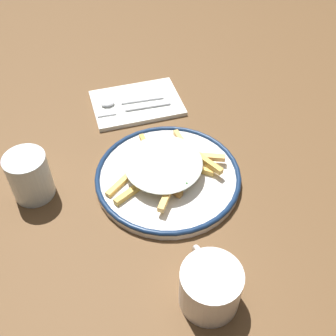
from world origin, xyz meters
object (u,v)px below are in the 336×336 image
fries_heap (165,165)px  napkin (136,103)px  fork (134,108)px  water_glass (30,176)px  plate (168,176)px  spoon (121,102)px  coffee_mug (210,287)px

fries_heap → napkin: (0.25, -0.00, -0.03)m
fork → water_glass: size_ratio=1.84×
fries_heap → fork: size_ratio=1.43×
plate → fries_heap: 0.03m
fork → spoon: spoon is taller
fries_heap → napkin: size_ratio=1.20×
spoon → coffee_mug: bearing=-177.5°
fries_heap → napkin: 0.25m
fries_heap → fork: bearing=2.8°
plate → coffee_mug: 0.26m
plate → fries_heap: size_ratio=1.16×
fries_heap → fork: fries_heap is taller
napkin → spoon: bearing=85.8°
napkin → spoon: (0.00, 0.03, 0.01)m
water_glass → coffee_mug: 0.39m
plate → spoon: size_ratio=1.91×
water_glass → fries_heap: bearing=-98.5°
plate → water_glass: bearing=80.2°
plate → fork: (0.23, 0.01, 0.00)m
plate → fork: bearing=3.5°
spoon → plate: bearing=-172.0°
plate → fries_heap: bearing=27.1°
fries_heap → coffee_mug: (-0.27, 0.01, 0.00)m
fries_heap → spoon: (0.25, 0.03, -0.02)m
napkin → plate: bearing=-179.6°
napkin → fries_heap: bearing=179.7°
fries_heap → water_glass: size_ratio=2.62×
fork → plate: bearing=-176.5°
plate → fries_heap: (0.01, 0.00, 0.03)m
napkin → spoon: size_ratio=1.37×
plate → coffee_mug: coffee_mug is taller
fries_heap → napkin: fries_heap is taller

